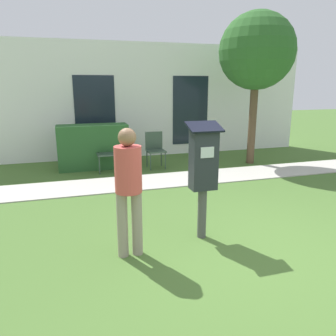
{
  "coord_description": "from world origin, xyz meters",
  "views": [
    {
      "loc": [
        -2.11,
        -3.25,
        2.05
      ],
      "look_at": [
        -0.97,
        0.51,
        1.05
      ],
      "focal_mm": 35.0,
      "sensor_mm": 36.0,
      "label": 1
    }
  ],
  "objects_px": {
    "parking_meter": "(203,166)",
    "outdoor_chair_middle": "(155,147)",
    "outdoor_chair_left": "(106,150)",
    "person_standing": "(129,183)"
  },
  "relations": [
    {
      "from": "person_standing",
      "to": "outdoor_chair_left",
      "type": "distance_m",
      "value": 4.23
    },
    {
      "from": "parking_meter",
      "to": "outdoor_chair_middle",
      "type": "bearing_deg",
      "value": 84.58
    },
    {
      "from": "outdoor_chair_middle",
      "to": "parking_meter",
      "type": "bearing_deg",
      "value": -74.62
    },
    {
      "from": "person_standing",
      "to": "outdoor_chair_middle",
      "type": "relative_size",
      "value": 1.76
    },
    {
      "from": "outdoor_chair_left",
      "to": "outdoor_chair_middle",
      "type": "bearing_deg",
      "value": -3.61
    },
    {
      "from": "person_standing",
      "to": "outdoor_chair_left",
      "type": "relative_size",
      "value": 1.76
    },
    {
      "from": "parking_meter",
      "to": "person_standing",
      "type": "bearing_deg",
      "value": -168.95
    },
    {
      "from": "parking_meter",
      "to": "person_standing",
      "type": "xyz_separation_m",
      "value": [
        -1.03,
        -0.2,
        -0.09
      ]
    },
    {
      "from": "parking_meter",
      "to": "outdoor_chair_left",
      "type": "height_order",
      "value": "parking_meter"
    },
    {
      "from": "parking_meter",
      "to": "outdoor_chair_middle",
      "type": "distance_m",
      "value": 4.07
    }
  ]
}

